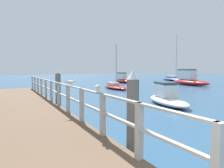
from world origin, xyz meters
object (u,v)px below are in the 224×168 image
boat_5 (115,86)px  boat_3 (174,79)px  seagull_foreground (98,87)px  dock_piling_far (58,89)px  boat_1 (123,79)px  boat_0 (189,80)px  boat_4 (167,97)px  seagull_background (71,82)px  dock_piling_near (133,116)px

boat_5 → boat_3: bearing=-152.6°
seagull_foreground → boat_5: size_ratio=0.10×
dock_piling_far → boat_1: 21.37m
boat_0 → boat_5: size_ratio=1.42×
boat_0 → boat_1: bearing=131.2°
boat_3 → boat_4: (-18.48, -18.03, 0.08)m
seagull_foreground → boat_3: (24.96, 22.39, -1.29)m
boat_3 → seagull_background: bearing=37.4°
dock_piling_near → boat_1: 27.29m
boat_3 → boat_4: size_ratio=1.84×
dock_piling_near → boat_1: size_ratio=0.45×
dock_piling_near → boat_3: boat_3 is taller
boat_3 → dock_piling_far: bearing=32.4°
boat_4 → dock_piling_near: bearing=-121.1°
dock_piling_far → seagull_background: size_ratio=4.49×
seagull_background → boat_1: seagull_background is taller
boat_0 → boat_3: 9.58m
seagull_background → boat_0: size_ratio=0.07×
seagull_foreground → boat_4: 7.90m
seagull_background → boat_4: 6.83m
dock_piling_far → boat_3: size_ratio=0.26×
seagull_background → boat_3: boat_3 is taller
boat_1 → boat_5: 9.95m
boat_4 → boat_5: boat_5 is taller
dock_piling_far → boat_5: bearing=45.9°
seagull_foreground → boat_4: size_ratio=0.11×
dock_piling_far → boat_4: 6.37m
boat_0 → boat_3: size_ratio=0.82×
dock_piling_near → boat_5: 17.42m
seagull_background → boat_3: 31.92m
dock_piling_near → boat_5: size_ratio=0.45×
dock_piling_far → boat_5: size_ratio=0.45×
boat_3 → boat_1: bearing=-1.6°
boat_4 → seagull_background: bearing=-147.0°
dock_piling_near → boat_4: dock_piling_near is taller
boat_1 → boat_3: 10.81m
boat_1 → seagull_foreground: bearing=-119.8°
boat_0 → boat_4: (-13.16, -10.06, -0.26)m
boat_1 → boat_3: (10.81, -0.08, -0.17)m
boat_1 → boat_0: bearing=-53.3°
seagull_background → boat_3: size_ratio=0.06×
seagull_foreground → seagull_background: same height
boat_4 → boat_5: size_ratio=0.94×
dock_piling_near → boat_5: bearing=62.7°
dock_piling_near → boat_5: (7.99, 15.46, -0.79)m
boat_0 → boat_3: boat_3 is taller
boat_3 → boat_4: bearing=43.1°
dock_piling_near → seagull_foreground: bearing=109.3°
seagull_background → boat_0: (19.62, 11.92, -0.95)m
seagull_foreground → boat_3: boat_3 is taller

